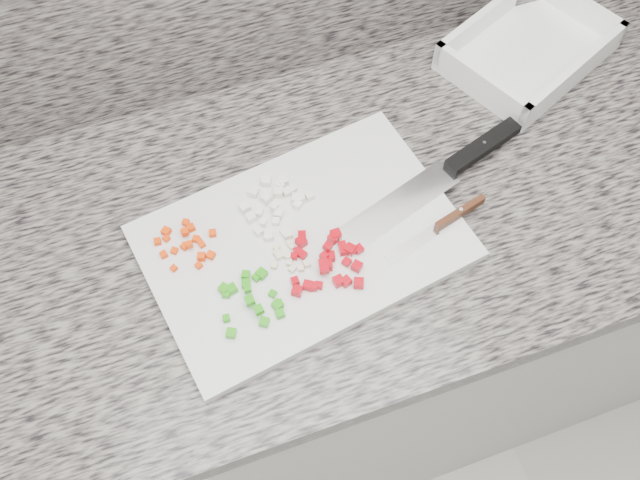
{
  "coord_description": "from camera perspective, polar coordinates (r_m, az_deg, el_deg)",
  "views": [
    {
      "loc": [
        -0.17,
        0.89,
        1.84
      ],
      "look_at": [
        0.01,
        1.37,
        0.94
      ],
      "focal_mm": 40.0,
      "sensor_mm": 36.0,
      "label": 1
    }
  ],
  "objects": [
    {
      "name": "cutting_board",
      "position": [
        1.07,
        -1.37,
        -0.17
      ],
      "size": [
        0.51,
        0.38,
        0.02
      ],
      "primitive_type": "cube",
      "rotation": [
        0.0,
        0.0,
        0.16
      ],
      "color": "silver",
      "rests_on": "countertop"
    },
    {
      "name": "garlic_pile",
      "position": [
        1.05,
        -2.63,
        -1.42
      ],
      "size": [
        0.06,
        0.06,
        0.01
      ],
      "color": "beige",
      "rests_on": "cutting_board"
    },
    {
      "name": "paring_knife",
      "position": [
        1.09,
        10.2,
        1.53
      ],
      "size": [
        0.18,
        0.06,
        0.02
      ],
      "rotation": [
        0.0,
        0.0,
        0.26
      ],
      "color": "silver",
      "rests_on": "cutting_board"
    },
    {
      "name": "green_pepper_pile",
      "position": [
        1.02,
        -5.54,
        -4.62
      ],
      "size": [
        0.09,
        0.1,
        0.02
      ],
      "color": "#259A0E",
      "rests_on": "cutting_board"
    },
    {
      "name": "red_pepper_pile",
      "position": [
        1.04,
        0.73,
        -1.71
      ],
      "size": [
        0.13,
        0.12,
        0.02
      ],
      "color": "#B4020E",
      "rests_on": "cutting_board"
    },
    {
      "name": "cabinet",
      "position": [
        1.53,
        -1.13,
        -7.41
      ],
      "size": [
        3.92,
        0.62,
        0.86
      ],
      "primitive_type": "cube",
      "color": "beige",
      "rests_on": "ground"
    },
    {
      "name": "onion_pile",
      "position": [
        1.09,
        -3.67,
        2.76
      ],
      "size": [
        0.12,
        0.12,
        0.02
      ],
      "color": "white",
      "rests_on": "cutting_board"
    },
    {
      "name": "countertop",
      "position": [
        1.12,
        -1.52,
        1.28
      ],
      "size": [
        3.96,
        0.64,
        0.04
      ],
      "primitive_type": "cube",
      "color": "slate",
      "rests_on": "cabinet"
    },
    {
      "name": "chef_knife",
      "position": [
        1.15,
        10.68,
        5.8
      ],
      "size": [
        0.36,
        0.15,
        0.02
      ],
      "rotation": [
        0.0,
        0.0,
        0.31
      ],
      "color": "silver",
      "rests_on": "cutting_board"
    },
    {
      "name": "tray",
      "position": [
        1.35,
        16.32,
        14.39
      ],
      "size": [
        0.34,
        0.3,
        0.06
      ],
      "rotation": [
        0.0,
        0.0,
        0.42
      ],
      "color": "white",
      "rests_on": "countertop"
    },
    {
      "name": "carrot_pile",
      "position": [
        1.08,
        -10.63,
        -0.2
      ],
      "size": [
        0.09,
        0.09,
        0.02
      ],
      "color": "#EB3B05",
      "rests_on": "cutting_board"
    }
  ]
}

